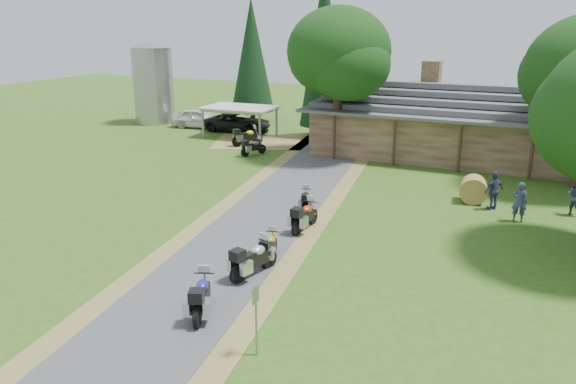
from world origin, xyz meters
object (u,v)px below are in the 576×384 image
at_px(motorcycle_row_c, 269,245).
at_px(car_white_sedan, 200,116).
at_px(lodge, 471,121).
at_px(motorcycle_row_e, 306,199).
at_px(motorcycle_carport_b, 254,146).
at_px(motorcycle_row_b, 254,257).
at_px(carport, 240,122).
at_px(hay_bale, 473,189).
at_px(car_dark_suv, 238,118).
at_px(motorcycle_row_a, 201,294).
at_px(motorcycle_row_d, 305,215).
at_px(motorcycle_carport_a, 247,136).
at_px(silo, 153,82).

bearing_deg(motorcycle_row_c, car_white_sedan, 26.58).
distance_m(lodge, motorcycle_row_e, 16.01).
bearing_deg(motorcycle_carport_b, motorcycle_row_e, -115.34).
bearing_deg(motorcycle_row_b, motorcycle_carport_b, 42.63).
distance_m(carport, hay_bale, 21.26).
bearing_deg(car_dark_suv, car_white_sedan, 85.94).
bearing_deg(motorcycle_row_b, motorcycle_row_a, -168.66).
height_order(car_white_sedan, motorcycle_row_d, car_white_sedan).
bearing_deg(motorcycle_carport_b, motorcycle_row_b, -127.39).
bearing_deg(motorcycle_row_d, motorcycle_carport_a, 40.35).
xyz_separation_m(motorcycle_row_c, motorcycle_carport_a, (-10.59, 17.75, 0.12)).
xyz_separation_m(motorcycle_row_c, motorcycle_carport_b, (-8.75, 15.26, 0.02)).
relative_size(motorcycle_row_d, motorcycle_carport_a, 0.96).
xyz_separation_m(car_dark_suv, motorcycle_row_a, (13.75, -26.78, -0.44)).
distance_m(silo, motorcycle_row_e, 27.63).
relative_size(silo, motorcycle_carport_a, 3.35).
distance_m(motorcycle_row_c, motorcycle_row_d, 3.57).
bearing_deg(motorcycle_row_c, motorcycle_row_b, 172.20).
height_order(motorcycle_row_d, hay_bale, motorcycle_row_d).
bearing_deg(motorcycle_carport_b, silo, 86.25).
height_order(motorcycle_row_e, motorcycle_carport_a, motorcycle_carport_a).
distance_m(motorcycle_row_e, motorcycle_carport_a, 15.15).
height_order(silo, car_white_sedan, silo).
height_order(motorcycle_row_a, motorcycle_row_d, motorcycle_row_a).
distance_m(lodge, silo, 27.50).
bearing_deg(car_white_sedan, motorcycle_row_b, -151.17).
bearing_deg(car_white_sedan, motorcycle_carport_b, -136.30).
height_order(lodge, hay_bale, lodge).
relative_size(car_white_sedan, motorcycle_carport_a, 2.91).
bearing_deg(silo, motorcycle_carport_b, -28.49).
height_order(silo, motorcycle_carport_a, silo).
distance_m(motorcycle_row_b, motorcycle_row_c, 1.48).
bearing_deg(car_dark_suv, motorcycle_row_e, -143.18).
relative_size(car_dark_suv, motorcycle_carport_a, 2.79).
distance_m(motorcycle_row_a, motorcycle_carport_a, 24.72).
distance_m(motorcycle_row_a, motorcycle_row_e, 10.68).
bearing_deg(car_dark_suv, silo, 83.89).
xyz_separation_m(motorcycle_row_a, hay_bale, (6.31, 15.38, -0.03)).
bearing_deg(motorcycle_row_b, hay_bale, -11.86).
distance_m(motorcycle_row_a, motorcycle_row_d, 8.19).
xyz_separation_m(car_white_sedan, motorcycle_carport_b, (8.90, -7.05, -0.40)).
bearing_deg(silo, car_white_sedan, -6.00).
bearing_deg(motorcycle_carport_a, hay_bale, -73.88).
bearing_deg(motorcycle_carport_a, car_dark_suv, 75.16).
relative_size(motorcycle_row_d, hay_bale, 1.52).
relative_size(car_dark_suv, motorcycle_row_c, 3.37).
relative_size(motorcycle_row_a, hay_bale, 1.53).
height_order(silo, motorcycle_row_d, silo).
relative_size(lodge, motorcycle_carport_b, 11.69).
bearing_deg(motorcycle_carport_b, car_dark_suv, 61.17).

